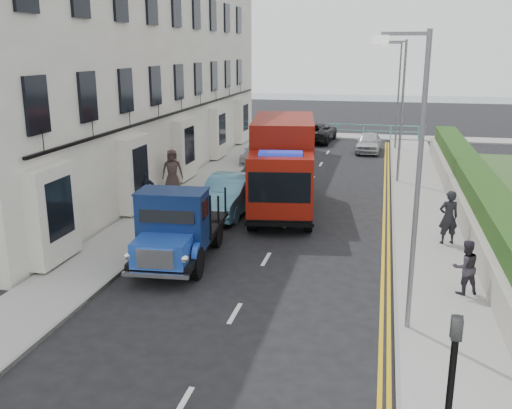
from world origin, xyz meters
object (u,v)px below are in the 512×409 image
at_px(pedestrian_east_near, 448,217).
at_px(lamp_mid, 400,103).
at_px(red_lorry, 283,163).
at_px(parked_car_front, 222,202).
at_px(lamp_far, 397,89).
at_px(bedford_lorry, 175,232).
at_px(lamp_near, 414,169).

bearing_deg(pedestrian_east_near, lamp_mid, -98.05).
relative_size(red_lorry, parked_car_front, 2.02).
bearing_deg(red_lorry, lamp_far, 65.40).
bearing_deg(red_lorry, bedford_lorry, -114.91).
relative_size(lamp_near, lamp_far, 1.00).
relative_size(red_lorry, pedestrian_east_near, 4.01).
xyz_separation_m(lamp_mid, parked_car_front, (-6.87, -7.68, -3.37)).
height_order(lamp_near, bedford_lorry, lamp_near).
height_order(lamp_far, pedestrian_east_near, lamp_far).
bearing_deg(lamp_mid, pedestrian_east_near, -80.23).
distance_m(lamp_near, bedford_lorry, 7.90).
bearing_deg(lamp_near, bedford_lorry, 157.67).
bearing_deg(lamp_mid, red_lorry, -127.56).
bearing_deg(parked_car_front, lamp_near, -47.47).
height_order(lamp_mid, parked_car_front, lamp_mid).
bearing_deg(lamp_mid, bedford_lorry, -117.28).
distance_m(lamp_mid, lamp_far, 10.00).
bearing_deg(pedestrian_east_near, parked_car_front, -29.52).
relative_size(lamp_near, bedford_lorry, 1.32).
bearing_deg(red_lorry, parked_car_front, -152.50).
distance_m(bedford_lorry, pedestrian_east_near, 9.24).
xyz_separation_m(lamp_near, parked_car_front, (-6.87, 8.32, -3.37)).
relative_size(lamp_near, red_lorry, 0.94).
bearing_deg(red_lorry, lamp_near, -72.93).
xyz_separation_m(lamp_mid, red_lorry, (-4.70, -6.11, -1.99)).
distance_m(lamp_near, lamp_mid, 16.00).
height_order(lamp_near, lamp_far, same).
bearing_deg(lamp_far, lamp_mid, -90.00).
distance_m(red_lorry, pedestrian_east_near, 7.21).
xyz_separation_m(red_lorry, pedestrian_east_near, (6.32, -3.33, -0.96)).
relative_size(bedford_lorry, red_lorry, 0.71).
relative_size(parked_car_front, pedestrian_east_near, 1.98).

